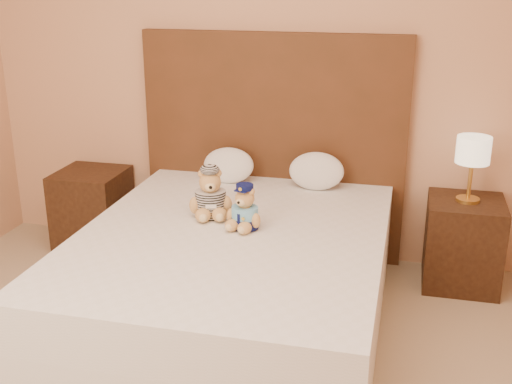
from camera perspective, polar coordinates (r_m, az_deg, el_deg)
bed at (r=3.53m, az=-2.10°, el=-7.67°), size 1.60×2.00×0.55m
headboard at (r=4.28m, az=1.51°, el=4.00°), size 1.75×0.08×1.50m
nightstand_left at (r=4.66m, az=-14.31°, el=-1.47°), size 0.45×0.45×0.55m
nightstand_right at (r=4.16m, az=17.90°, el=-4.33°), size 0.45×0.45×0.55m
lamp at (r=3.98m, az=18.73°, el=3.27°), size 0.20×0.20×0.40m
teddy_police at (r=3.42m, az=-1.00°, el=-1.32°), size 0.26×0.25×0.25m
teddy_prisoner at (r=3.59m, az=-4.08°, el=-0.07°), size 0.32×0.31×0.28m
pillow_left at (r=4.20m, az=-2.47°, el=2.53°), size 0.34×0.22×0.24m
pillow_right at (r=4.08m, az=5.40°, el=2.02°), size 0.35×0.23×0.25m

